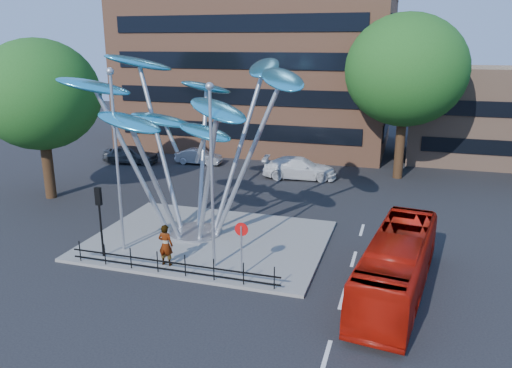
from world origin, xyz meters
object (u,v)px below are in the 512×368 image
(traffic_light_island, at_px, (99,207))
(pedestrian, at_px, (166,245))
(parked_car_mid, at_px, (199,157))
(tree_right, at_px, (406,70))
(no_entry_sign_island, at_px, (241,240))
(leaf_sculpture, at_px, (191,107))
(parked_car_right, at_px, (300,168))
(street_lamp_right, at_px, (211,161))
(street_lamp_left, at_px, (116,146))
(tree_left, at_px, (39,95))
(red_bus, at_px, (397,265))
(parked_car_left, at_px, (131,154))

(traffic_light_island, xyz_separation_m, pedestrian, (3.35, 0.00, -1.48))
(pedestrian, distance_m, parked_car_mid, 20.26)
(tree_right, relative_size, traffic_light_island, 3.54)
(tree_right, bearing_deg, no_entry_sign_island, -107.12)
(leaf_sculpture, relative_size, no_entry_sign_island, 5.19)
(traffic_light_island, relative_size, parked_car_right, 0.61)
(traffic_light_island, xyz_separation_m, parked_car_mid, (-3.31, 19.13, -1.97))
(tree_right, xyz_separation_m, leaf_sculpture, (-10.07, -15.32, -1.16))
(traffic_light_island, xyz_separation_m, parked_car_right, (5.86, 17.13, -1.81))
(no_entry_sign_island, relative_size, pedestrian, 1.25)
(street_lamp_right, relative_size, traffic_light_island, 2.42)
(street_lamp_left, distance_m, no_entry_sign_island, 7.47)
(street_lamp_left, bearing_deg, parked_car_mid, 101.87)
(tree_left, distance_m, pedestrian, 15.52)
(tree_left, distance_m, leaf_sculpture, 12.38)
(tree_left, xyz_separation_m, street_lamp_right, (14.50, -7.00, -1.70))
(traffic_light_island, relative_size, pedestrian, 1.74)
(no_entry_sign_island, xyz_separation_m, red_bus, (6.50, 0.51, -0.53))
(pedestrian, relative_size, parked_car_right, 0.35)
(street_lamp_left, relative_size, parked_car_mid, 2.24)
(street_lamp_right, distance_m, parked_car_right, 17.18)
(parked_car_right, bearing_deg, tree_left, 115.57)
(street_lamp_right, xyz_separation_m, pedestrian, (-2.15, -0.50, -3.96))
(no_entry_sign_island, distance_m, parked_car_right, 17.18)
(no_entry_sign_island, distance_m, pedestrian, 3.71)
(street_lamp_right, height_order, traffic_light_island, street_lamp_right)
(street_lamp_left, bearing_deg, tree_right, 55.95)
(tree_left, height_order, red_bus, tree_left)
(leaf_sculpture, distance_m, street_lamp_right, 4.83)
(street_lamp_left, distance_m, parked_car_left, 19.73)
(tree_left, distance_m, street_lamp_left, 11.60)
(tree_left, xyz_separation_m, traffic_light_island, (9.00, -7.50, -4.18))
(street_lamp_left, height_order, no_entry_sign_island, street_lamp_left)
(tree_left, bearing_deg, parked_car_left, 89.97)
(tree_left, xyz_separation_m, red_bus, (22.50, -6.98, -5.51))
(street_lamp_left, xyz_separation_m, parked_car_right, (5.36, 16.13, -4.55))
(street_lamp_left, bearing_deg, pedestrian, -19.33)
(tree_right, relative_size, parked_car_mid, 3.08)
(tree_left, xyz_separation_m, parked_car_left, (0.01, 10.18, -6.01))
(leaf_sculpture, relative_size, parked_car_mid, 3.24)
(tree_left, height_order, parked_car_left, tree_left)
(traffic_light_island, bearing_deg, street_lamp_right, 5.19)
(tree_right, relative_size, no_entry_sign_island, 4.94)
(red_bus, xyz_separation_m, parked_car_left, (-22.49, 17.16, -0.50))
(parked_car_mid, bearing_deg, street_lamp_right, -156.36)
(leaf_sculpture, distance_m, parked_car_mid, 17.35)
(street_lamp_right, distance_m, no_entry_sign_island, 3.64)
(tree_right, relative_size, tree_left, 1.17)
(tree_right, xyz_separation_m, parked_car_right, (-7.14, -2.37, -7.23))
(tree_right, xyz_separation_m, traffic_light_island, (-13.00, -19.50, -5.42))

